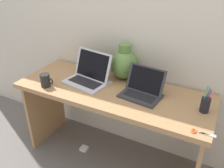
# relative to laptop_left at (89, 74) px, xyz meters

# --- Properties ---
(ground_plane) EXTENTS (6.00, 6.00, 0.00)m
(ground_plane) POSITION_rel_laptop_left_xyz_m (0.24, -0.04, -0.82)
(ground_plane) COLOR slate
(back_wall) EXTENTS (4.40, 0.04, 2.40)m
(back_wall) POSITION_rel_laptop_left_xyz_m (0.24, 0.29, 0.38)
(back_wall) COLOR beige
(back_wall) RESTS_ON ground
(desk) EXTENTS (1.59, 0.59, 0.75)m
(desk) POSITION_rel_laptop_left_xyz_m (0.24, -0.04, -0.22)
(desk) COLOR #AD7F51
(desk) RESTS_ON ground
(laptop_left) EXTENTS (0.40, 0.31, 0.25)m
(laptop_left) POSITION_rel_laptop_left_xyz_m (0.00, 0.00, 0.00)
(laptop_left) COLOR silver
(laptop_left) RESTS_ON desk
(laptop_right) EXTENTS (0.33, 0.25, 0.21)m
(laptop_right) POSITION_rel_laptop_left_xyz_m (0.49, -0.01, -0.01)
(laptop_right) COLOR #333338
(laptop_right) RESTS_ON desk
(green_vase) EXTENTS (0.24, 0.24, 0.31)m
(green_vase) POSITION_rel_laptop_left_xyz_m (0.24, 0.19, 0.07)
(green_vase) COLOR #5B843D
(green_vase) RESTS_ON desk
(coffee_mug) EXTENTS (0.12, 0.08, 0.11)m
(coffee_mug) POSITION_rel_laptop_left_xyz_m (-0.27, -0.24, -0.01)
(coffee_mug) COLOR black
(coffee_mug) RESTS_ON desk
(pen_cup) EXTENTS (0.06, 0.06, 0.19)m
(pen_cup) POSITION_rel_laptop_left_xyz_m (0.94, -0.03, -0.01)
(pen_cup) COLOR black
(pen_cup) RESTS_ON desk
(scissors) EXTENTS (0.15, 0.05, 0.01)m
(scissors) POSITION_rel_laptop_left_xyz_m (0.95, -0.28, -0.06)
(scissors) COLOR #B7B7BC
(scissors) RESTS_ON desk
(power_brick) EXTENTS (0.07, 0.07, 0.03)m
(power_brick) POSITION_rel_laptop_left_xyz_m (-0.06, -0.08, -0.81)
(power_brick) COLOR white
(power_brick) RESTS_ON ground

